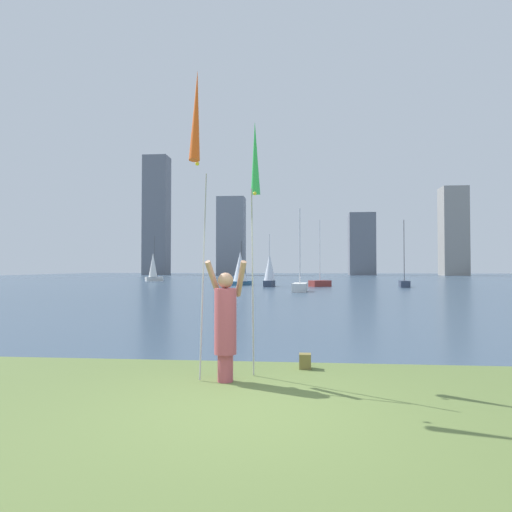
# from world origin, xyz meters

# --- Properties ---
(ground) EXTENTS (120.00, 138.00, 0.12)m
(ground) POSITION_xyz_m (0.00, 50.95, -0.06)
(ground) COLOR #5B7038
(person) EXTENTS (0.67, 0.50, 1.83)m
(person) POSITION_xyz_m (-0.47, 1.33, 0.90)
(person) COLOR #B24C59
(person) RESTS_ON ground
(kite_flag_left) EXTENTS (0.16, 0.95, 4.67)m
(kite_flag_left) POSITION_xyz_m (-0.86, 1.03, 3.85)
(kite_flag_left) COLOR #B2B2B7
(kite_flag_left) RESTS_ON ground
(kite_flag_right) EXTENTS (0.16, 0.78, 4.14)m
(kite_flag_right) POSITION_xyz_m (-0.08, 1.95, 3.43)
(kite_flag_right) COLOR #B2B2B7
(kite_flag_right) RESTS_ON ground
(bag) EXTENTS (0.20, 0.20, 0.25)m
(bag) POSITION_xyz_m (0.74, 2.31, 0.12)
(bag) COLOR olive
(bag) RESTS_ON ground
(sailboat_0) EXTENTS (1.14, 2.76, 5.87)m
(sailboat_0) POSITION_xyz_m (0.79, 26.45, 0.36)
(sailboat_0) COLOR silver
(sailboat_0) RESTS_ON ground
(sailboat_2) EXTENTS (2.13, 1.79, 5.52)m
(sailboat_2) POSITION_xyz_m (-16.90, 48.26, 1.64)
(sailboat_2) COLOR silver
(sailboat_2) RESTS_ON ground
(sailboat_3) EXTENTS (1.12, 2.10, 4.62)m
(sailboat_3) POSITION_xyz_m (-1.84, 34.44, 1.36)
(sailboat_3) COLOR #333D51
(sailboat_3) RESTS_ON ground
(sailboat_4) EXTENTS (1.96, 2.81, 4.19)m
(sailboat_4) POSITION_xyz_m (-4.77, 37.07, 1.53)
(sailboat_4) COLOR #2D6084
(sailboat_4) RESTS_ON ground
(sailboat_5) EXTENTS (2.06, 1.81, 5.89)m
(sailboat_5) POSITION_xyz_m (2.60, 34.88, 0.33)
(sailboat_5) COLOR maroon
(sailboat_5) RESTS_ON ground
(sailboat_7) EXTENTS (1.00, 2.17, 5.78)m
(sailboat_7) POSITION_xyz_m (9.73, 34.16, 0.34)
(sailboat_7) COLOR #333D51
(sailboat_7) RESTS_ON ground
(skyline_tower_0) EXTENTS (5.39, 4.51, 26.70)m
(skyline_tower_0) POSITION_xyz_m (-30.98, 93.64, 13.35)
(skyline_tower_0) COLOR slate
(skyline_tower_0) RESTS_ON ground
(skyline_tower_1) EXTENTS (5.96, 4.55, 17.00)m
(skyline_tower_1) POSITION_xyz_m (-13.81, 92.54, 8.50)
(skyline_tower_1) COLOR gray
(skyline_tower_1) RESTS_ON ground
(skyline_tower_2) EXTENTS (5.48, 3.72, 13.24)m
(skyline_tower_2) POSITION_xyz_m (14.31, 92.30, 6.62)
(skyline_tower_2) COLOR slate
(skyline_tower_2) RESTS_ON ground
(skyline_tower_3) EXTENTS (4.99, 4.44, 18.07)m
(skyline_tower_3) POSITION_xyz_m (32.46, 90.00, 9.03)
(skyline_tower_3) COLOR gray
(skyline_tower_3) RESTS_ON ground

